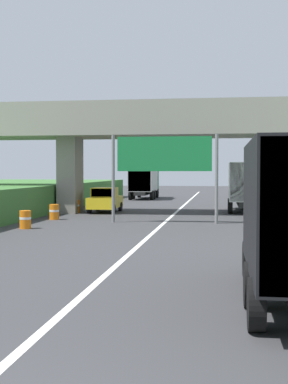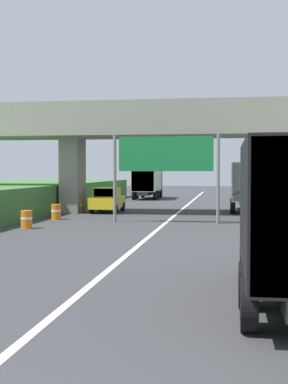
# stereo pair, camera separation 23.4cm
# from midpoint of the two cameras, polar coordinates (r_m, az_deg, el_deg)

# --- Properties ---
(lane_centre_stripe) EXTENTS (0.20, 90.49, 0.01)m
(lane_centre_stripe) POSITION_cam_midpoint_polar(r_m,az_deg,el_deg) (29.93, 1.95, -3.24)
(lane_centre_stripe) COLOR white
(lane_centre_stripe) RESTS_ON ground
(overpass_bridge) EXTENTS (40.00, 4.80, 7.35)m
(overpass_bridge) POSITION_cam_midpoint_polar(r_m,az_deg,el_deg) (36.17, 3.06, 6.39)
(overpass_bridge) COLOR gray
(overpass_bridge) RESTS_ON ground
(overhead_highway_sign) EXTENTS (5.88, 0.18, 4.85)m
(overhead_highway_sign) POSITION_cam_midpoint_polar(r_m,az_deg,el_deg) (29.63, 1.92, 3.52)
(overhead_highway_sign) COLOR slate
(overhead_highway_sign) RESTS_ON ground
(truck_silver) EXTENTS (2.44, 7.30, 3.44)m
(truck_silver) POSITION_cam_midpoint_polar(r_m,az_deg,el_deg) (38.81, 10.46, 0.82)
(truck_silver) COLOR black
(truck_silver) RESTS_ON ground
(truck_green) EXTENTS (2.44, 7.30, 3.44)m
(truck_green) POSITION_cam_midpoint_polar(r_m,az_deg,el_deg) (55.56, -0.08, 1.26)
(truck_green) COLOR black
(truck_green) RESTS_ON ground
(car_yellow) EXTENTS (1.86, 4.10, 1.72)m
(car_yellow) POSITION_cam_midpoint_polar(r_m,az_deg,el_deg) (37.50, -4.30, -0.84)
(car_yellow) COLOR gold
(car_yellow) RESTS_ON ground
(construction_barrel_3) EXTENTS (0.57, 0.57, 0.90)m
(construction_barrel_3) POSITION_cam_midpoint_polar(r_m,az_deg,el_deg) (27.42, -12.65, -2.84)
(construction_barrel_3) COLOR orange
(construction_barrel_3) RESTS_ON ground
(construction_barrel_4) EXTENTS (0.57, 0.57, 0.90)m
(construction_barrel_4) POSITION_cam_midpoint_polar(r_m,az_deg,el_deg) (32.22, -9.66, -2.08)
(construction_barrel_4) COLOR orange
(construction_barrel_4) RESTS_ON ground
(construction_barrel_5) EXTENTS (0.57, 0.57, 0.90)m
(construction_barrel_5) POSITION_cam_midpoint_polar(r_m,az_deg,el_deg) (37.09, -7.43, -1.50)
(construction_barrel_5) COLOR orange
(construction_barrel_5) RESTS_ON ground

